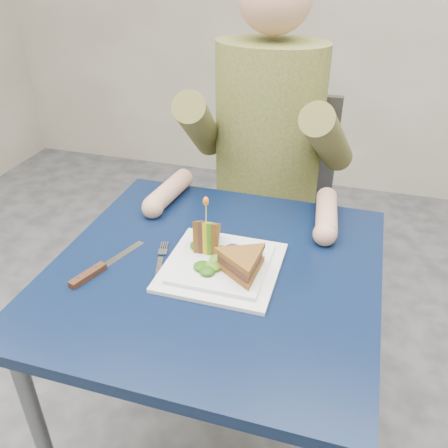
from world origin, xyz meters
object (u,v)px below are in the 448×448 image
(plate, at_px, (222,265))
(sandwich_upright, at_px, (207,235))
(sandwich_flat, at_px, (243,263))
(chair, at_px, (270,205))
(diner, at_px, (268,116))
(knife, at_px, (95,271))
(fork, at_px, (160,265))
(table, at_px, (215,293))

(plate, height_order, sandwich_upright, sandwich_upright)
(sandwich_flat, bearing_deg, chair, 96.11)
(chair, relative_size, diner, 1.25)
(chair, bearing_deg, diner, -90.00)
(chair, bearing_deg, sandwich_upright, -93.04)
(sandwich_upright, distance_m, knife, 0.27)
(diner, height_order, fork, diner)
(plate, bearing_deg, knife, -159.86)
(knife, bearing_deg, table, 21.75)
(chair, xyz_separation_m, sandwich_flat, (0.07, -0.69, 0.23))
(plate, bearing_deg, sandwich_flat, -24.44)
(chair, relative_size, fork, 5.28)
(table, xyz_separation_m, chair, (0.00, 0.66, -0.11))
(sandwich_flat, relative_size, sandwich_upright, 1.54)
(diner, height_order, sandwich_upright, diner)
(chair, xyz_separation_m, knife, (-0.25, -0.76, 0.20))
(table, distance_m, plate, 0.09)
(diner, xyz_separation_m, plate, (0.02, -0.55, -0.18))
(sandwich_flat, bearing_deg, knife, -167.11)
(sandwich_flat, bearing_deg, sandwich_upright, 146.65)
(plate, relative_size, sandwich_flat, 1.38)
(sandwich_flat, bearing_deg, table, 160.28)
(table, bearing_deg, sandwich_upright, 126.93)
(plate, bearing_deg, chair, 91.61)
(sandwich_flat, xyz_separation_m, fork, (-0.20, -0.01, -0.04))
(chair, distance_m, diner, 0.39)
(fork, height_order, knife, knife)
(table, bearing_deg, chair, 90.00)
(table, height_order, fork, fork)
(table, distance_m, sandwich_upright, 0.14)
(plate, relative_size, fork, 1.48)
(table, distance_m, knife, 0.29)
(table, bearing_deg, plate, -4.26)
(table, distance_m, fork, 0.15)
(sandwich_upright, relative_size, fork, 0.69)
(fork, bearing_deg, chair, 79.88)
(fork, distance_m, knife, 0.15)
(plate, relative_size, sandwich_upright, 2.13)
(chair, relative_size, knife, 4.31)
(sandwich_upright, bearing_deg, diner, 86.29)
(fork, bearing_deg, table, 14.50)
(table, bearing_deg, diner, 90.00)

